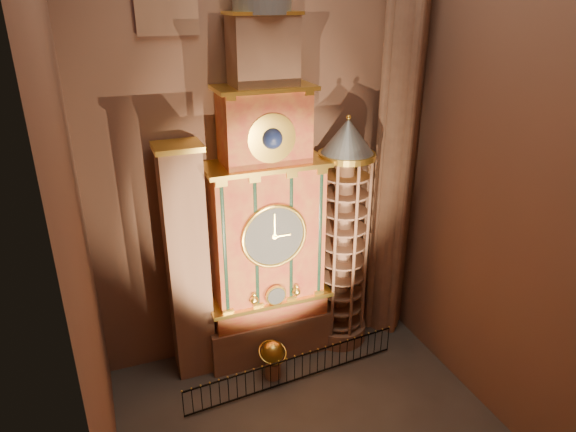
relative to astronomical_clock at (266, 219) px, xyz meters
name	(u,v)px	position (x,y,z in m)	size (l,w,h in m)	color
floor	(311,425)	(0.00, -4.96, -6.68)	(14.00, 14.00, 0.00)	#383330
wall_back	(256,110)	(0.00, 1.04, 4.32)	(22.00, 22.00, 0.00)	brown
wall_left	(66,176)	(-7.00, -4.96, 4.32)	(22.00, 22.00, 0.00)	brown
wall_right	(502,129)	(7.00, -4.96, 4.32)	(22.00, 22.00, 0.00)	brown
astronomical_clock	(266,219)	(0.00, 0.00, 0.00)	(5.60, 2.41, 16.70)	#8C634C
portrait_tower	(187,265)	(-3.40, 0.02, -1.53)	(1.80, 1.60, 10.20)	#8C634C
stair_turret	(343,238)	(3.50, -0.26, -1.41)	(2.50, 2.50, 10.80)	#8C634C
gothic_pier	(401,104)	(6.10, 0.04, 4.32)	(2.04, 2.04, 22.00)	#8C634C
celestial_globe	(273,356)	(-0.42, -1.84, -5.60)	(1.48, 1.43, 1.79)	#8C634C
iron_railing	(295,369)	(0.32, -2.49, -5.99)	(9.56, 0.80, 1.26)	black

